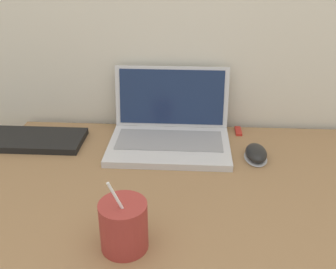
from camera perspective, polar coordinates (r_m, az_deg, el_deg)
name	(u,v)px	position (r m, az deg, el deg)	size (l,w,h in m)	color
laptop	(170,130)	(1.22, 0.29, 0.72)	(0.37, 0.29, 0.21)	silver
drink_cup	(124,225)	(0.82, -6.44, -12.90)	(0.10, 0.10, 0.17)	#9E332D
computer_mouse	(256,154)	(1.17, 12.65, -2.73)	(0.07, 0.11, 0.04)	#B2B2B7
external_keyboard	(21,139)	(1.32, -20.50, -0.66)	(0.39, 0.15, 0.02)	black
usb_stick	(238,131)	(1.33, 10.16, 0.49)	(0.02, 0.06, 0.01)	#B2261E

